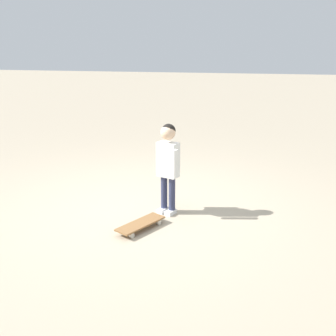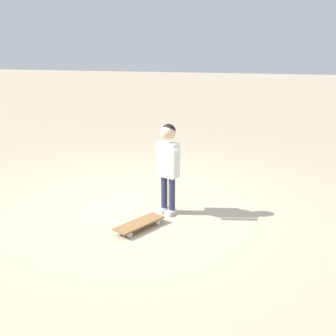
% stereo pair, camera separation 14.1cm
% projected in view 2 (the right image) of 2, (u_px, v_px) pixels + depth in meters
% --- Properties ---
extents(ground_plane, '(50.00, 50.00, 0.00)m').
position_uv_depth(ground_plane, '(142.00, 209.00, 4.85)').
color(ground_plane, tan).
extents(child_person, '(0.32, 0.30, 1.06)m').
position_uv_depth(child_person, '(168.00, 159.00, 4.56)').
color(child_person, '#2D3351').
rests_on(child_person, ground).
extents(skateboard, '(0.61, 0.44, 0.07)m').
position_uv_depth(skateboard, '(139.00, 224.00, 4.31)').
color(skateboard, olive).
rests_on(skateboard, ground).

